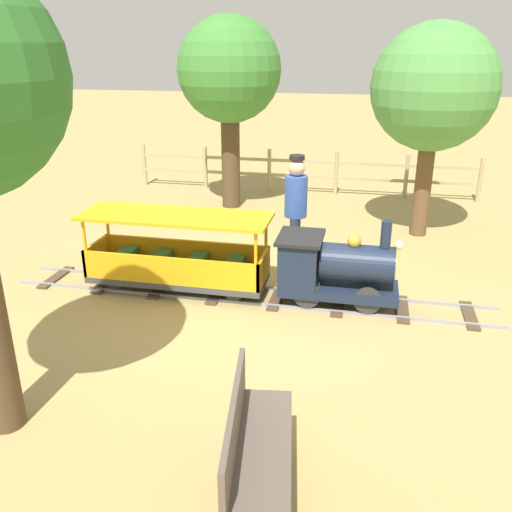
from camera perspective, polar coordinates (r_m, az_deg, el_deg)
The scene contains 9 objects.
ground_plane at distance 6.85m, azimuth -0.95°, elevation -4.22°, with size 60.00×60.00×0.00m, color #A38C51.
track at distance 6.84m, azimuth -0.92°, elevation -4.09°, with size 0.72×6.05×0.04m.
locomotive at distance 6.51m, azimuth 7.99°, elevation -1.15°, with size 0.68×1.45×1.05m.
passenger_car at distance 6.92m, azimuth -8.23°, elevation -0.35°, with size 0.78×2.35×0.97m.
conductor_person at distance 7.28m, azimuth 4.19°, elevation 5.35°, with size 0.30×0.30×1.62m.
park_bench at distance 3.86m, azimuth -0.25°, elevation -19.80°, with size 1.34×0.58×0.82m.
oak_tree_near at distance 9.00m, azimuth 18.14°, elevation 16.28°, with size 1.91×1.91×3.30m.
oak_tree_distant at distance 10.27m, azimuth -2.82°, elevation 18.63°, with size 1.87×1.87×3.46m.
fence_section at distance 11.56m, azimuth 4.88°, elevation 8.92°, with size 0.08×7.13×0.90m.
Camera 1 is at (6.02, 1.40, 2.95)m, focal length 38.19 mm.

